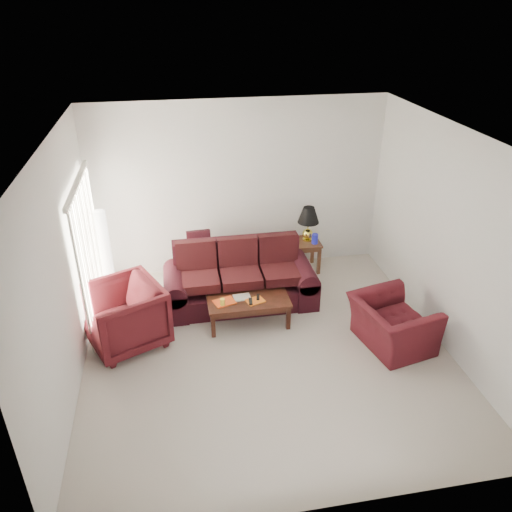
{
  "coord_description": "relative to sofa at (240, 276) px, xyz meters",
  "views": [
    {
      "loc": [
        -1.13,
        -5.48,
        4.48
      ],
      "look_at": [
        0.0,
        0.85,
        1.05
      ],
      "focal_mm": 35.0,
      "sensor_mm": 36.0,
      "label": 1
    }
  ],
  "objects": [
    {
      "name": "floor",
      "position": [
        0.19,
        -1.26,
        -0.49
      ],
      "size": [
        5.0,
        5.0,
        0.0
      ],
      "primitive_type": "plane",
      "color": "#BFB3A3",
      "rests_on": "ground"
    },
    {
      "name": "blinds",
      "position": [
        -2.23,
        0.04,
        0.59
      ],
      "size": [
        0.1,
        2.0,
        2.16
      ],
      "primitive_type": "cube",
      "color": "silver",
      "rests_on": "ground"
    },
    {
      "name": "sofa",
      "position": [
        0.0,
        0.0,
        0.0
      ],
      "size": [
        2.4,
        1.07,
        0.98
      ],
      "primitive_type": null,
      "rotation": [
        0.0,
        0.0,
        0.02
      ],
      "color": "black",
      "rests_on": "ground"
    },
    {
      "name": "throw_pillow",
      "position": [
        -0.57,
        0.84,
        0.25
      ],
      "size": [
        0.41,
        0.22,
        0.41
      ],
      "primitive_type": "cube",
      "rotation": [
        -0.21,
        0.0,
        0.06
      ],
      "color": "black",
      "rests_on": "sofa"
    },
    {
      "name": "end_table",
      "position": [
        1.3,
        0.89,
        -0.21
      ],
      "size": [
        0.55,
        0.55,
        0.56
      ],
      "primitive_type": null,
      "rotation": [
        0.0,
        0.0,
        -0.07
      ],
      "color": "#462818",
      "rests_on": "ground"
    },
    {
      "name": "table_lamp",
      "position": [
        1.35,
        0.93,
        0.39
      ],
      "size": [
        0.4,
        0.4,
        0.63
      ],
      "primitive_type": null,
      "rotation": [
        0.0,
        0.0,
        -0.07
      ],
      "color": "yellow",
      "rests_on": "end_table"
    },
    {
      "name": "clock",
      "position": [
        1.06,
        0.79,
        0.14
      ],
      "size": [
        0.14,
        0.06,
        0.13
      ],
      "primitive_type": "cube",
      "rotation": [
        0.0,
        0.0,
        -0.09
      ],
      "color": "silver",
      "rests_on": "end_table"
    },
    {
      "name": "blue_canister",
      "position": [
        1.45,
        0.78,
        0.16
      ],
      "size": [
        0.11,
        0.11,
        0.18
      ],
      "primitive_type": "cylinder",
      "rotation": [
        0.0,
        0.0,
        -0.03
      ],
      "color": "#1D20BC",
      "rests_on": "end_table"
    },
    {
      "name": "picture_frame",
      "position": [
        1.19,
        1.06,
        0.16
      ],
      "size": [
        0.16,
        0.19,
        0.06
      ],
      "primitive_type": "cube",
      "rotation": [
        1.36,
        0.0,
        0.12
      ],
      "color": "silver",
      "rests_on": "end_table"
    },
    {
      "name": "floor_lamp",
      "position": [
        -2.11,
        0.78,
        0.24
      ],
      "size": [
        0.28,
        0.28,
        1.45
      ],
      "primitive_type": null,
      "rotation": [
        0.0,
        0.0,
        0.19
      ],
      "color": "white",
      "rests_on": "ground"
    },
    {
      "name": "armchair_left",
      "position": [
        -1.75,
        -0.75,
        -0.02
      ],
      "size": [
        1.35,
        1.33,
        0.93
      ],
      "primitive_type": "imported",
      "rotation": [
        0.0,
        0.0,
        -1.15
      ],
      "color": "#440F14",
      "rests_on": "ground"
    },
    {
      "name": "armchair_right",
      "position": [
        1.95,
        -1.44,
        -0.14
      ],
      "size": [
        1.14,
        1.25,
        0.7
      ],
      "primitive_type": "imported",
      "rotation": [
        0.0,
        0.0,
        1.79
      ],
      "color": "#420F15",
      "rests_on": "ground"
    },
    {
      "name": "coffee_table",
      "position": [
        0.04,
        -0.57,
        -0.28
      ],
      "size": [
        1.36,
        1.03,
        0.43
      ],
      "primitive_type": null,
      "rotation": [
        0.0,
        0.0,
        0.4
      ],
      "color": "black",
      "rests_on": "ground"
    },
    {
      "name": "magazine_red",
      "position": [
        -0.32,
        -0.61,
        -0.05
      ],
      "size": [
        0.36,
        0.31,
        0.02
      ],
      "primitive_type": "cube",
      "rotation": [
        0.0,
        0.0,
        0.3
      ],
      "color": "#CB4114",
      "rests_on": "coffee_table"
    },
    {
      "name": "magazine_white",
      "position": [
        -0.05,
        -0.52,
        -0.05
      ],
      "size": [
        0.26,
        0.21,
        0.01
      ],
      "primitive_type": "cube",
      "rotation": [
        0.0,
        0.0,
        0.07
      ],
      "color": "beige",
      "rests_on": "coffee_table"
    },
    {
      "name": "magazine_orange",
      "position": [
        0.13,
        -0.65,
        -0.05
      ],
      "size": [
        0.31,
        0.27,
        0.01
      ],
      "primitive_type": "cube",
      "rotation": [
        0.0,
        0.0,
        0.34
      ],
      "color": "orange",
      "rests_on": "coffee_table"
    },
    {
      "name": "remote_a",
      "position": [
        0.06,
        -0.68,
        -0.03
      ],
      "size": [
        0.07,
        0.18,
        0.02
      ],
      "primitive_type": "cube",
      "rotation": [
        0.0,
        0.0,
        -0.11
      ],
      "color": "black",
      "rests_on": "coffee_table"
    },
    {
      "name": "remote_b",
      "position": [
        0.19,
        -0.59,
        -0.03
      ],
      "size": [
        0.07,
        0.16,
        0.02
      ],
      "primitive_type": "cube",
      "rotation": [
        0.0,
        0.0,
        -0.2
      ],
      "color": "black",
      "rests_on": "coffee_table"
    },
    {
      "name": "yellow_glass",
      "position": [
        -0.36,
        -0.69,
        -0.0
      ],
      "size": [
        0.08,
        0.08,
        0.12
      ],
      "primitive_type": "cylinder",
      "rotation": [
        0.0,
        0.0,
        -0.12
      ],
      "color": "yellow",
      "rests_on": "coffee_table"
    }
  ]
}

